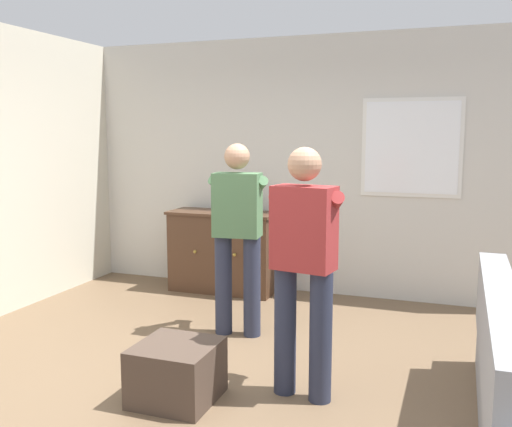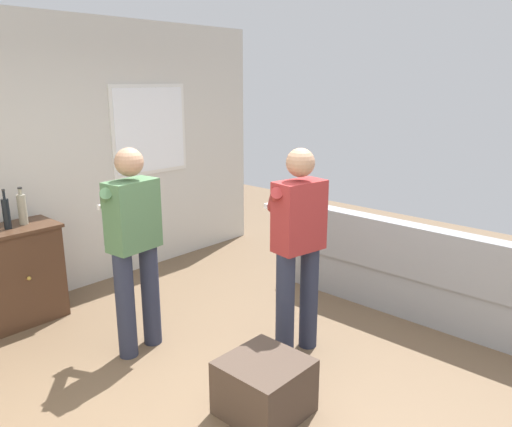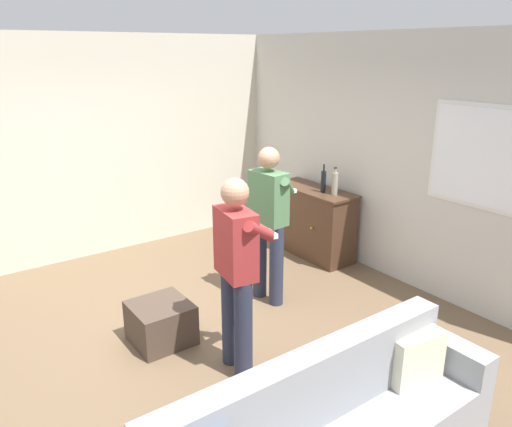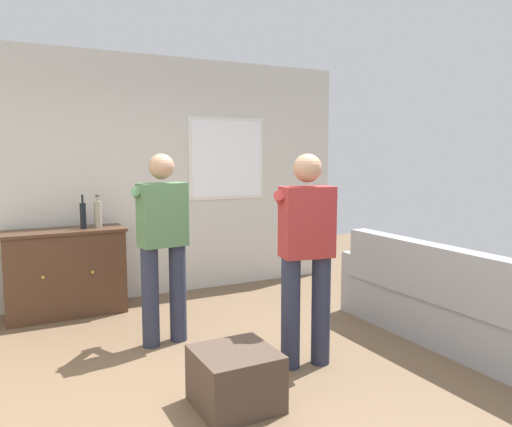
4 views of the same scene
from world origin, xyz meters
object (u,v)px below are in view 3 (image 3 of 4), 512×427
at_px(sideboard_cabinet, 313,222).
at_px(person_standing_right, 237,268).
at_px(bottle_liquor_amber, 335,183).
at_px(ottoman, 161,323).
at_px(person_standing_left, 269,218).
at_px(bottle_wine_green, 323,181).

relative_size(sideboard_cabinet, person_standing_right, 0.72).
bearing_deg(bottle_liquor_amber, person_standing_right, -62.08).
bearing_deg(sideboard_cabinet, ottoman, -73.56).
bearing_deg(person_standing_left, bottle_liquor_amber, 104.41).
bearing_deg(bottle_liquor_amber, person_standing_left, -75.59).
height_order(bottle_liquor_amber, person_standing_left, person_standing_left).
distance_m(ottoman, person_standing_left, 1.51).
height_order(bottle_wine_green, bottle_liquor_amber, bottle_wine_green).
bearing_deg(sideboard_cabinet, bottle_wine_green, -7.54).
bearing_deg(ottoman, bottle_liquor_amber, 98.91).
relative_size(bottle_wine_green, ottoman, 0.69).
relative_size(ottoman, person_standing_left, 0.31).
bearing_deg(person_standing_right, ottoman, -156.11).
distance_m(bottle_wine_green, person_standing_left, 1.30).
height_order(sideboard_cabinet, person_standing_left, person_standing_left).
relative_size(bottle_wine_green, person_standing_left, 0.21).
distance_m(sideboard_cabinet, person_standing_right, 2.72).
bearing_deg(ottoman, person_standing_right, 23.89).
xyz_separation_m(bottle_wine_green, person_standing_right, (1.33, -2.18, -0.11)).
relative_size(bottle_wine_green, person_standing_right, 0.21).
bearing_deg(bottle_liquor_amber, bottle_wine_green, -165.14).
bearing_deg(bottle_wine_green, person_standing_right, -58.54).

